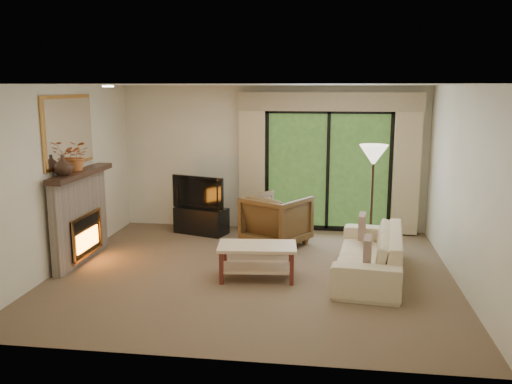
# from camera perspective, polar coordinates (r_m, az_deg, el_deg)

# --- Properties ---
(floor) EXTENTS (5.50, 5.50, 0.00)m
(floor) POSITION_cam_1_polar(r_m,az_deg,el_deg) (7.71, -0.31, -8.47)
(floor) COLOR brown
(floor) RESTS_ON ground
(ceiling) EXTENTS (5.50, 5.50, 0.00)m
(ceiling) POSITION_cam_1_polar(r_m,az_deg,el_deg) (7.27, -0.33, 11.23)
(ceiling) COLOR white
(ceiling) RESTS_ON ground
(wall_back) EXTENTS (5.00, 0.00, 5.00)m
(wall_back) POSITION_cam_1_polar(r_m,az_deg,el_deg) (9.83, 1.75, 3.57)
(wall_back) COLOR beige
(wall_back) RESTS_ON ground
(wall_front) EXTENTS (5.00, 0.00, 5.00)m
(wall_front) POSITION_cam_1_polar(r_m,az_deg,el_deg) (4.97, -4.42, -3.85)
(wall_front) COLOR beige
(wall_front) RESTS_ON ground
(wall_left) EXTENTS (0.00, 5.00, 5.00)m
(wall_left) POSITION_cam_1_polar(r_m,az_deg,el_deg) (8.23, -19.64, 1.47)
(wall_left) COLOR beige
(wall_left) RESTS_ON ground
(wall_right) EXTENTS (0.00, 5.00, 5.00)m
(wall_right) POSITION_cam_1_polar(r_m,az_deg,el_deg) (7.51, 20.94, 0.52)
(wall_right) COLOR beige
(wall_right) RESTS_ON ground
(fireplace) EXTENTS (0.24, 1.70, 1.37)m
(fireplace) POSITION_cam_1_polar(r_m,az_deg,el_deg) (8.47, -18.03, -2.42)
(fireplace) COLOR gray
(fireplace) RESTS_ON floor
(mirror) EXTENTS (0.07, 1.45, 1.02)m
(mirror) POSITION_cam_1_polar(r_m,az_deg,el_deg) (8.32, -19.08, 6.12)
(mirror) COLOR tan
(mirror) RESTS_ON wall_left
(sliding_door) EXTENTS (2.26, 0.10, 2.16)m
(sliding_door) POSITION_cam_1_polar(r_m,az_deg,el_deg) (9.76, 7.57, 2.24)
(sliding_door) COLOR black
(sliding_door) RESTS_ON floor
(curtain_left) EXTENTS (0.45, 0.18, 2.35)m
(curtain_left) POSITION_cam_1_polar(r_m,az_deg,el_deg) (9.73, -0.40, 2.91)
(curtain_left) COLOR tan
(curtain_left) RESTS_ON floor
(curtain_right) EXTENTS (0.45, 0.18, 2.35)m
(curtain_right) POSITION_cam_1_polar(r_m,az_deg,el_deg) (9.72, 15.56, 2.49)
(curtain_right) COLOR tan
(curtain_right) RESTS_ON floor
(cornice) EXTENTS (3.20, 0.24, 0.32)m
(cornice) POSITION_cam_1_polar(r_m,az_deg,el_deg) (9.56, 7.75, 9.40)
(cornice) COLOR #9C8664
(cornice) RESTS_ON wall_back
(media_console) EXTENTS (1.01, 0.68, 0.46)m
(media_console) POSITION_cam_1_polar(r_m,az_deg,el_deg) (9.71, -5.77, -3.01)
(media_console) COLOR black
(media_console) RESTS_ON floor
(tv) EXTENTS (1.00, 0.44, 0.58)m
(tv) POSITION_cam_1_polar(r_m,az_deg,el_deg) (9.59, -5.83, 0.03)
(tv) COLOR black
(tv) RESTS_ON media_console
(armchair) EXTENTS (1.24, 1.25, 0.84)m
(armchair) POSITION_cam_1_polar(r_m,az_deg,el_deg) (8.92, 2.18, -2.96)
(armchair) COLOR brown
(armchair) RESTS_ON floor
(sofa) EXTENTS (1.08, 2.26, 0.64)m
(sofa) POSITION_cam_1_polar(r_m,az_deg,el_deg) (7.69, 11.85, -6.28)
(sofa) COLOR beige
(sofa) RESTS_ON floor
(pillow_near) EXTENTS (0.13, 0.37, 0.36)m
(pillow_near) POSITION_cam_1_polar(r_m,az_deg,el_deg) (7.02, 11.66, -6.11)
(pillow_near) COLOR brown
(pillow_near) RESTS_ON sofa
(pillow_far) EXTENTS (0.13, 0.37, 0.36)m
(pillow_far) POSITION_cam_1_polar(r_m,az_deg,el_deg) (8.23, 11.11, -3.54)
(pillow_far) COLOR brown
(pillow_far) RESTS_ON sofa
(coffee_table) EXTENTS (1.11, 0.68, 0.47)m
(coffee_table) POSITION_cam_1_polar(r_m,az_deg,el_deg) (7.41, 0.12, -7.35)
(coffee_table) COLOR beige
(coffee_table) RESTS_ON floor
(floor_lamp) EXTENTS (0.54, 0.54, 1.69)m
(floor_lamp) POSITION_cam_1_polar(r_m,az_deg,el_deg) (8.77, 12.10, -0.61)
(floor_lamp) COLOR beige
(floor_lamp) RESTS_ON floor
(vase) EXTENTS (0.28, 0.28, 0.28)m
(vase) POSITION_cam_1_polar(r_m,az_deg,el_deg) (7.92, -19.66, 2.67)
(vase) COLOR #372219
(vase) RESTS_ON fireplace
(branches) EXTENTS (0.44, 0.39, 0.43)m
(branches) POSITION_cam_1_polar(r_m,az_deg,el_deg) (8.28, -18.37, 3.61)
(branches) COLOR #C96E36
(branches) RESTS_ON fireplace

